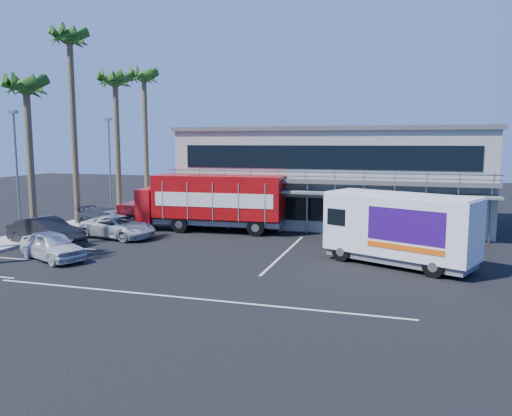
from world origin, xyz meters
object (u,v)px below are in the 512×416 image
(white_van, at_px, (400,228))
(parked_car_a, at_px, (52,246))
(red_truck, at_px, (208,200))
(parked_car_b, at_px, (46,231))

(white_van, xyz_separation_m, parked_car_a, (-17.69, -4.00, -1.18))
(white_van, bearing_deg, parked_car_a, -143.04)
(red_truck, distance_m, parked_car_b, 10.66)
(white_van, distance_m, parked_car_b, 20.73)
(white_van, distance_m, parked_car_a, 18.17)
(parked_car_a, relative_size, parked_car_b, 0.87)
(red_truck, height_order, white_van, red_truck)
(parked_car_a, bearing_deg, parked_car_b, 66.77)
(parked_car_a, distance_m, parked_car_b, 4.39)
(parked_car_a, bearing_deg, red_truck, -0.57)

